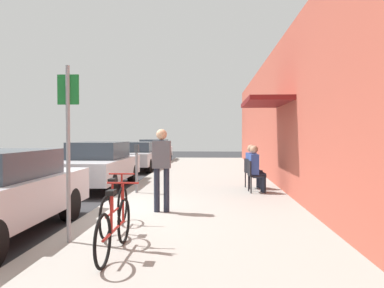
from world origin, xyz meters
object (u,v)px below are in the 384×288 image
(parked_car_3, at_px, (154,150))
(seated_patron_0, at_px, (256,167))
(street_sign, at_px, (68,139))
(pedestrian_standing, at_px, (162,163))
(seated_patron_1, at_px, (253,165))
(bicycle_0, at_px, (115,228))
(cafe_chair_1, at_px, (251,171))
(parked_car_2, at_px, (137,155))
(parked_car_1, at_px, (98,165))
(cafe_chair_0, at_px, (254,174))
(bicycle_1, at_px, (115,209))
(parking_meter, at_px, (137,165))

(parked_car_3, distance_m, seated_patron_0, 13.50)
(street_sign, height_order, pedestrian_standing, street_sign)
(seated_patron_1, xyz_separation_m, pedestrian_standing, (-2.23, -3.53, 0.30))
(bicycle_0, relative_size, cafe_chair_1, 1.97)
(parked_car_2, xyz_separation_m, seated_patron_1, (4.81, -6.59, 0.11))
(parked_car_1, bearing_deg, bicycle_0, -71.11)
(parked_car_3, bearing_deg, cafe_chair_0, -69.37)
(cafe_chair_0, bearing_deg, pedestrian_standing, -128.55)
(bicycle_1, xyz_separation_m, cafe_chair_1, (2.74, 5.03, 0.14))
(street_sign, bearing_deg, bicycle_1, 53.74)
(parking_meter, bearing_deg, pedestrian_standing, -67.56)
(bicycle_1, relative_size, seated_patron_0, 1.33)
(parked_car_3, xyz_separation_m, parking_meter, (1.55, -12.85, 0.16))
(bicycle_0, bearing_deg, pedestrian_standing, 84.84)
(seated_patron_1, bearing_deg, parked_car_2, 126.12)
(cafe_chair_1, bearing_deg, parking_meter, -162.28)
(parking_meter, xyz_separation_m, bicycle_1, (0.46, -4.00, -0.41))
(parked_car_2, bearing_deg, parked_car_3, 90.00)
(cafe_chair_0, bearing_deg, parking_meter, -175.81)
(bicycle_0, height_order, seated_patron_1, seated_patron_1)
(parked_car_3, relative_size, seated_patron_0, 3.41)
(parked_car_1, height_order, seated_patron_0, parked_car_1)
(bicycle_0, relative_size, bicycle_1, 1.00)
(seated_patron_0, bearing_deg, bicycle_1, -123.45)
(parked_car_1, height_order, parked_car_3, parked_car_1)
(seated_patron_0, bearing_deg, parked_car_1, 164.52)
(bicycle_0, distance_m, pedestrian_standing, 2.83)
(bicycle_1, relative_size, cafe_chair_0, 1.97)
(parked_car_1, xyz_separation_m, seated_patron_1, (4.81, -0.53, 0.06))
(pedestrian_standing, bearing_deg, street_sign, -116.08)
(parking_meter, bearing_deg, bicycle_1, -83.47)
(parked_car_3, xyz_separation_m, cafe_chair_0, (4.75, -12.62, -0.10))
(parked_car_3, relative_size, parking_meter, 3.33)
(bicycle_1, height_order, pedestrian_standing, pedestrian_standing)
(parked_car_1, relative_size, cafe_chair_1, 5.06)
(seated_patron_0, bearing_deg, street_sign, -123.86)
(parked_car_2, bearing_deg, street_sign, -83.06)
(parking_meter, height_order, pedestrian_standing, pedestrian_standing)
(cafe_chair_1, bearing_deg, seated_patron_0, -85.77)
(bicycle_1, distance_m, pedestrian_standing, 1.74)
(parking_meter, bearing_deg, parked_car_2, 101.49)
(parked_car_1, distance_m, seated_patron_0, 4.99)
(parked_car_3, xyz_separation_m, street_sign, (1.50, -17.55, 0.91))
(parked_car_1, distance_m, pedestrian_standing, 4.83)
(seated_patron_1, distance_m, pedestrian_standing, 4.19)
(parked_car_1, distance_m, bicycle_0, 7.20)
(cafe_chair_0, bearing_deg, parked_car_2, 122.72)
(bicycle_1, bearing_deg, parked_car_2, 99.79)
(street_sign, height_order, cafe_chair_1, street_sign)
(parking_meter, distance_m, seated_patron_0, 3.27)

